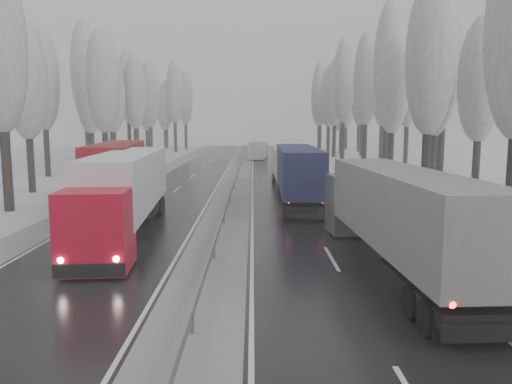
{
  "coord_description": "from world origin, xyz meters",
  "views": [
    {
      "loc": [
        1.74,
        -9.58,
        5.96
      ],
      "look_at": [
        1.92,
        18.04,
        2.2
      ],
      "focal_mm": 35.0,
      "sensor_mm": 36.0,
      "label": 1
    }
  ],
  "objects_px": {
    "truck_cream_box": "(287,165)",
    "box_truck_distant": "(259,150)",
    "truck_grey_tarp": "(394,211)",
    "truck_blue_box": "(297,171)",
    "truck_red_red": "(115,170)",
    "truck_red_white": "(125,188)"
  },
  "relations": [
    {
      "from": "truck_cream_box",
      "to": "box_truck_distant",
      "type": "relative_size",
      "value": 1.75
    },
    {
      "from": "truck_grey_tarp",
      "to": "truck_cream_box",
      "type": "height_order",
      "value": "truck_grey_tarp"
    },
    {
      "from": "truck_blue_box",
      "to": "truck_cream_box",
      "type": "relative_size",
      "value": 1.15
    },
    {
      "from": "truck_cream_box",
      "to": "truck_red_red",
      "type": "xyz_separation_m",
      "value": [
        -13.12,
        -9.86,
        0.48
      ]
    },
    {
      "from": "truck_cream_box",
      "to": "truck_red_white",
      "type": "relative_size",
      "value": 0.85
    },
    {
      "from": "truck_blue_box",
      "to": "truck_cream_box",
      "type": "xyz_separation_m",
      "value": [
        -0.1,
        8.91,
        -0.32
      ]
    },
    {
      "from": "truck_grey_tarp",
      "to": "truck_red_white",
      "type": "distance_m",
      "value": 14.05
    },
    {
      "from": "truck_cream_box",
      "to": "box_truck_distant",
      "type": "xyz_separation_m",
      "value": [
        -2.2,
        39.34,
        -0.64
      ]
    },
    {
      "from": "truck_red_white",
      "to": "truck_red_red",
      "type": "distance_m",
      "value": 10.19
    },
    {
      "from": "truck_grey_tarp",
      "to": "box_truck_distant",
      "type": "bearing_deg",
      "value": 91.75
    },
    {
      "from": "truck_red_white",
      "to": "truck_red_red",
      "type": "xyz_separation_m",
      "value": [
        -3.17,
        9.68,
        0.09
      ]
    },
    {
      "from": "truck_red_white",
      "to": "truck_blue_box",
      "type": "bearing_deg",
      "value": 42.28
    },
    {
      "from": "box_truck_distant",
      "to": "truck_red_red",
      "type": "distance_m",
      "value": 50.41
    },
    {
      "from": "truck_blue_box",
      "to": "truck_red_red",
      "type": "relative_size",
      "value": 0.94
    },
    {
      "from": "box_truck_distant",
      "to": "truck_red_white",
      "type": "xyz_separation_m",
      "value": [
        -7.76,
        -58.88,
        1.02
      ]
    },
    {
      "from": "box_truck_distant",
      "to": "truck_red_red",
      "type": "height_order",
      "value": "truck_red_red"
    },
    {
      "from": "truck_grey_tarp",
      "to": "box_truck_distant",
      "type": "relative_size",
      "value": 1.97
    },
    {
      "from": "truck_grey_tarp",
      "to": "truck_red_white",
      "type": "height_order",
      "value": "truck_red_white"
    },
    {
      "from": "truck_grey_tarp",
      "to": "truck_blue_box",
      "type": "distance_m",
      "value": 17.16
    },
    {
      "from": "box_truck_distant",
      "to": "truck_red_white",
      "type": "relative_size",
      "value": 0.48
    },
    {
      "from": "truck_grey_tarp",
      "to": "truck_red_white",
      "type": "relative_size",
      "value": 0.95
    },
    {
      "from": "truck_red_red",
      "to": "truck_blue_box",
      "type": "bearing_deg",
      "value": -3.35
    }
  ]
}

